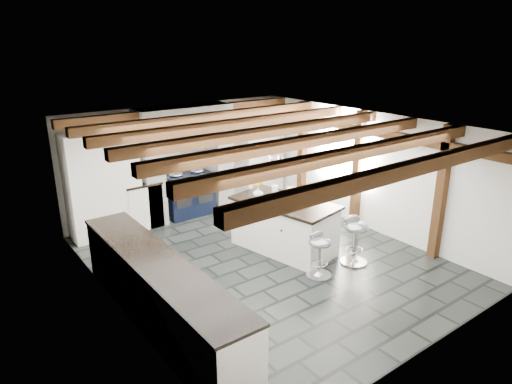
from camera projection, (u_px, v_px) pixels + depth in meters
ground at (265, 260)px, 7.74m from camera, size 6.00×6.00×0.00m
room_shell at (190, 187)px, 8.13m from camera, size 6.00×6.03×6.00m
range_cooker at (188, 194)px, 9.62m from camera, size 1.00×0.63×0.99m
kitchen_island at (284, 225)px, 8.02m from camera, size 1.31×1.99×1.21m
bar_stool_near at (355, 234)px, 7.51m from camera, size 0.53×0.53×0.83m
bar_stool_far at (319, 249)px, 7.10m from camera, size 0.42×0.42×0.75m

